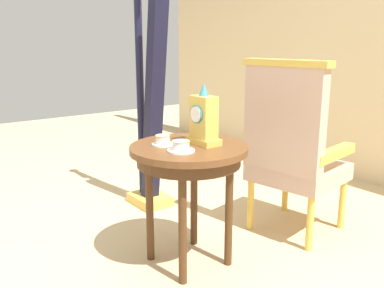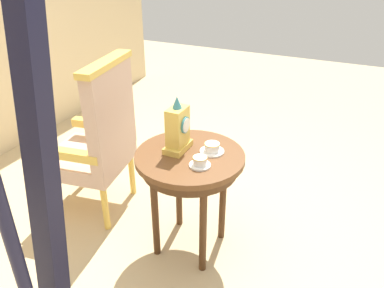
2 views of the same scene
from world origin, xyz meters
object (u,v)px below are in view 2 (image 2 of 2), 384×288
(mantel_clock, at_px, (178,129))
(harp, at_px, (37,218))
(teacup_right, at_px, (212,148))
(teacup_left, at_px, (200,162))
(side_table, at_px, (190,167))
(armchair, at_px, (99,137))

(mantel_clock, height_order, harp, harp)
(teacup_right, xyz_separation_m, mantel_clock, (-0.06, 0.19, 0.11))
(teacup_left, distance_m, mantel_clock, 0.25)
(teacup_right, distance_m, mantel_clock, 0.23)
(side_table, xyz_separation_m, armchair, (0.10, 0.74, -0.01))
(mantel_clock, distance_m, harp, 0.91)
(mantel_clock, bearing_deg, teacup_right, -73.31)
(teacup_left, relative_size, armchair, 0.11)
(side_table, bearing_deg, teacup_right, -54.04)
(side_table, bearing_deg, armchair, 82.43)
(harp, bearing_deg, teacup_right, -22.98)
(teacup_left, xyz_separation_m, armchair, (0.19, 0.85, -0.13))
(side_table, height_order, harp, harp)
(teacup_left, xyz_separation_m, mantel_clock, (0.11, 0.19, 0.11))
(teacup_right, relative_size, harp, 0.08)
(teacup_left, bearing_deg, harp, 152.68)
(mantel_clock, xyz_separation_m, armchair, (0.08, 0.66, -0.24))
(armchair, bearing_deg, mantel_clock, -96.83)
(teacup_left, height_order, mantel_clock, mantel_clock)
(side_table, relative_size, armchair, 0.61)
(teacup_left, relative_size, mantel_clock, 0.36)
(side_table, relative_size, teacup_right, 4.84)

